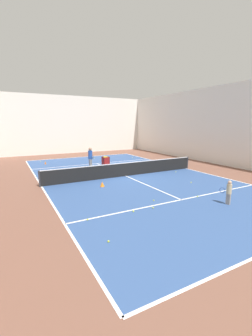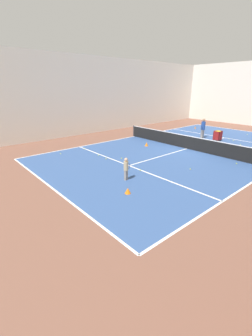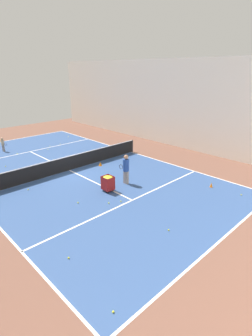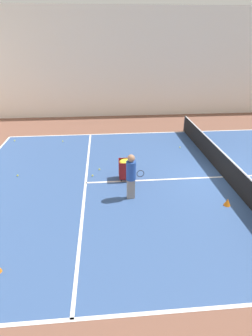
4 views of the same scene
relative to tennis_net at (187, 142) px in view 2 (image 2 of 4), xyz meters
The scene contains 31 objects.
ground_plane 0.53m from the tennis_net, ahead, with size 33.75×33.75×0.00m, color brown.
court_playing_area 0.53m from the tennis_net, ahead, with size 11.85×21.63×0.00m.
line_baseline_near 10.83m from the tennis_net, 90.00° to the right, with size 11.85×0.10×0.00m, color white.
line_baseline_far 10.83m from the tennis_net, 90.00° to the left, with size 11.85×0.10×0.00m, color white.
line_sideline_left 5.95m from the tennis_net, behind, with size 0.10×21.63×0.00m, color white.
line_service_near 5.97m from the tennis_net, 90.00° to the right, with size 11.85×0.10×0.00m, color white.
line_service_far 5.97m from the tennis_net, 90.00° to the left, with size 11.85×0.10×0.00m, color white.
line_centre_service 0.53m from the tennis_net, ahead, with size 0.10×11.90×0.00m, color white.
hall_enclosure_left 10.52m from the tennis_net, behind, with size 0.15×30.05×7.25m.
tennis_net is the anchor object (origin of this frame).
player_near_baseline 7.66m from the tennis_net, 78.47° to the right, with size 0.31×0.56×1.19m.
coach_at_net 4.38m from the tennis_net, 106.80° to the left, with size 0.38×0.69×1.79m.
ball_cart 4.24m from the tennis_net, 87.39° to the left, with size 0.55×0.59×0.90m.
training_cone_0 3.16m from the tennis_net, 146.26° to the right, with size 0.28×0.28×0.30m, color orange.
training_cone_1 8.91m from the tennis_net, 71.96° to the right, with size 0.28×0.28×0.27m, color orange.
training_cone_2 9.15m from the tennis_net, 119.07° to the left, with size 0.17×0.17×0.27m, color orange.
training_cone_3 2.22m from the tennis_net, 160.41° to the left, with size 0.25×0.25×0.27m, color orange.
tennis_ball_0 6.56m from the tennis_net, 107.41° to the right, with size 0.07×0.07×0.07m, color yellow.
tennis_ball_1 6.85m from the tennis_net, 115.65° to the right, with size 0.07×0.07×0.07m, color yellow.
tennis_ball_2 5.61m from the tennis_net, 103.92° to the right, with size 0.07×0.07×0.07m, color yellow.
tennis_ball_3 9.00m from the tennis_net, 84.64° to the left, with size 0.07×0.07×0.07m, color yellow.
tennis_ball_4 5.72m from the tennis_net, 84.41° to the left, with size 0.07×0.07×0.07m, color yellow.
tennis_ball_5 4.23m from the tennis_net, ahead, with size 0.07×0.07×0.07m, color yellow.
tennis_ball_6 5.51m from the tennis_net, 78.19° to the left, with size 0.07×0.07×0.07m, color yellow.
tennis_ball_7 4.71m from the tennis_net, 52.72° to the right, with size 0.07×0.07×0.07m, color yellow.
tennis_ball_9 9.43m from the tennis_net, 121.89° to the right, with size 0.07×0.07×0.07m, color yellow.
tennis_ball_11 10.74m from the tennis_net, 115.74° to the left, with size 0.07×0.07×0.07m, color yellow.
tennis_ball_12 3.55m from the tennis_net, 16.36° to the left, with size 0.07×0.07×0.07m, color yellow.
tennis_ball_13 4.82m from the tennis_net, 62.34° to the left, with size 0.07×0.07×0.07m, color yellow.
tennis_ball_14 6.13m from the tennis_net, 80.06° to the right, with size 0.07×0.07×0.07m, color yellow.
tennis_ball_15 7.87m from the tennis_net, 129.77° to the right, with size 0.07×0.07×0.07m, color yellow.
Camera 2 is at (9.58, -14.47, 4.56)m, focal length 24.00 mm.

